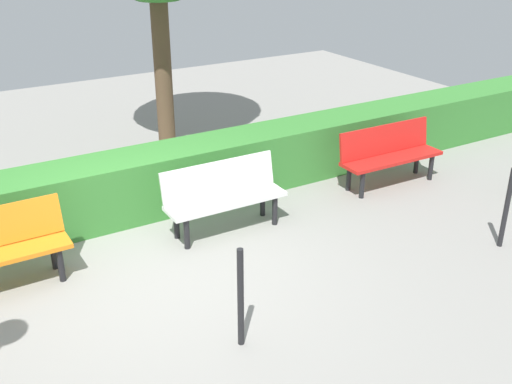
# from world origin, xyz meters

# --- Properties ---
(ground_plane) EXTENTS (17.92, 17.92, 0.00)m
(ground_plane) POSITION_xyz_m (0.00, 0.00, 0.00)
(ground_plane) COLOR gray
(bench_red) EXTENTS (1.61, 0.48, 0.86)m
(bench_red) POSITION_xyz_m (-3.90, -0.59, 0.48)
(bench_red) COLOR red
(bench_red) RESTS_ON ground_plane
(bench_white) EXTENTS (1.53, 0.47, 0.86)m
(bench_white) POSITION_xyz_m (-1.16, -0.55, 0.48)
(bench_white) COLOR white
(bench_white) RESTS_ON ground_plane
(hedge_row) EXTENTS (13.92, 0.76, 0.81)m
(hedge_row) POSITION_xyz_m (-1.19, -1.52, 0.41)
(hedge_row) COLOR #387F33
(hedge_row) RESTS_ON ground_plane
(railing_post_near) EXTENTS (0.06, 0.06, 1.00)m
(railing_post_near) POSITION_xyz_m (-3.79, 1.53, 0.50)
(railing_post_near) COLOR black
(railing_post_near) RESTS_ON ground_plane
(railing_post_mid) EXTENTS (0.06, 0.06, 1.00)m
(railing_post_mid) POSITION_xyz_m (-0.23, 1.53, 0.50)
(railing_post_mid) COLOR black
(railing_post_mid) RESTS_ON ground_plane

